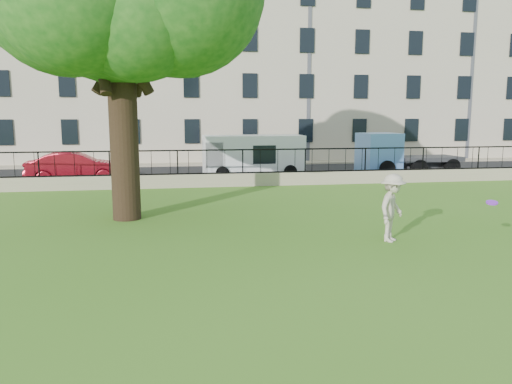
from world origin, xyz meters
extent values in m
plane|color=#41761C|center=(0.00, 0.00, 0.00)|extent=(120.00, 120.00, 0.00)
cube|color=gray|center=(0.00, 12.00, 0.30)|extent=(50.00, 0.40, 0.60)
cube|color=black|center=(0.00, 12.00, 0.63)|extent=(50.00, 0.05, 0.06)
cube|color=black|center=(0.00, 12.00, 1.70)|extent=(50.00, 0.05, 0.06)
cube|color=black|center=(0.00, 16.70, 0.01)|extent=(60.00, 9.00, 0.01)
cube|color=gray|center=(0.00, 21.90, 0.06)|extent=(60.00, 1.40, 0.12)
cube|color=beige|center=(0.00, 27.60, 6.50)|extent=(56.00, 10.00, 13.00)
cylinder|color=black|center=(-4.68, 5.28, 2.44)|extent=(0.89, 0.89, 4.88)
imported|color=#C0B19C|center=(2.50, 1.21, 0.90)|extent=(1.29, 1.31, 1.81)
cylinder|color=purple|center=(4.32, -0.29, 1.26)|extent=(0.32, 0.31, 0.12)
imported|color=#AB1525|center=(-7.91, 14.40, 0.75)|extent=(4.72, 2.07, 1.51)
cube|color=silver|center=(1.03, 15.40, 1.11)|extent=(5.32, 2.19, 2.21)
cube|color=#5A8BD2|center=(9.66, 15.07, 1.15)|extent=(5.66, 2.47, 2.31)
camera|label=1|loc=(-3.13, -10.93, 3.36)|focal=35.00mm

